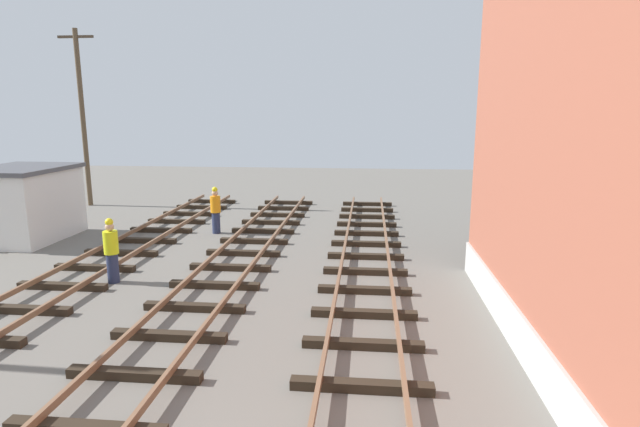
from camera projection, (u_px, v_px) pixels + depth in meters
name	position (u px, v px, depth m)	size (l,w,h in m)	color
control_hut	(23.00, 203.00, 19.01)	(3.00, 3.80, 2.76)	silver
utility_pole_far	(83.00, 116.00, 25.36)	(1.80, 0.24, 8.74)	brown
track_worker_foreground	(216.00, 210.00, 20.04)	(0.40, 0.40, 1.87)	#262D4C
track_worker_distant	(111.00, 251.00, 14.21)	(0.40, 0.40, 1.87)	#262D4C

